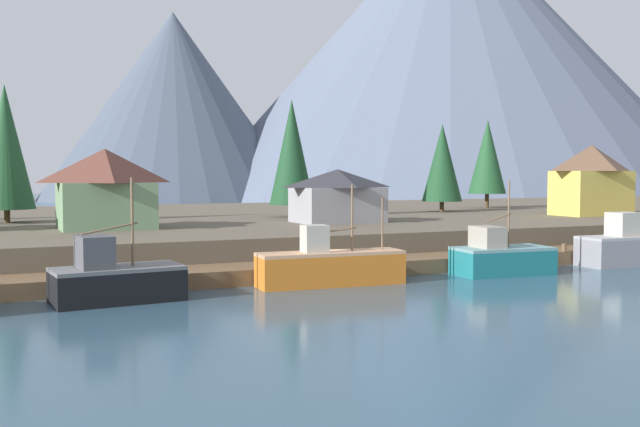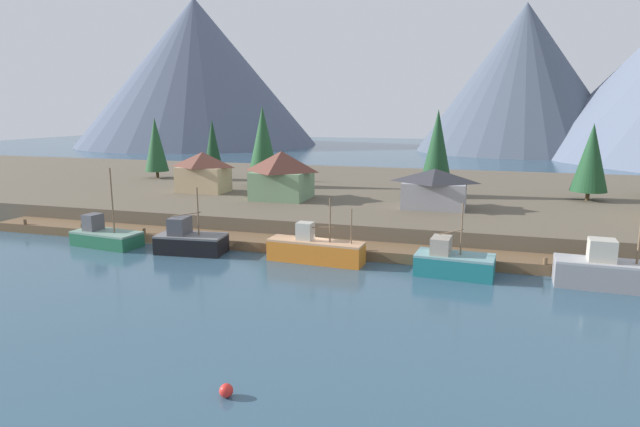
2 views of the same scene
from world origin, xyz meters
name	(u,v)px [view 2 (image 2 of 2)]	position (x,y,z in m)	size (l,w,h in m)	color
ground_plane	(365,222)	(0.00, 20.00, -0.50)	(400.00, 400.00, 1.00)	#335166
dock	(327,248)	(0.00, 1.99, 0.50)	(80.00, 4.00, 1.60)	brown
shoreline_bank	(382,195)	(0.00, 32.00, 1.25)	(400.00, 56.00, 2.50)	brown
mountain_west_peak	(197,73)	(-96.86, 148.31, 28.44)	(95.03, 95.03, 56.88)	#4C566B
mountain_central_peak	(522,78)	(25.44, 149.25, 24.36)	(68.77, 68.77, 48.73)	#475160
fishing_boat_green	(105,237)	(-23.06, -2.16, 0.97)	(7.62, 4.03, 8.27)	#1E5B3D
fishing_boat_black	(190,241)	(-13.10, -2.09, 1.21)	(7.00, 3.82, 6.63)	black
fishing_boat_orange	(315,250)	(-0.18, -1.57, 1.17)	(9.23, 2.90, 6.15)	#CC6B1E
fishing_boat_teal	(453,262)	(12.41, -2.00, 1.14)	(6.78, 3.68, 6.36)	#196B70
fishing_boat_grey	(614,272)	(24.94, -1.80, 1.32)	(9.22, 3.31, 9.95)	gray
house_grey	(435,188)	(9.05, 16.51, 4.91)	(7.68, 5.55, 4.71)	gray
house_tan	(203,172)	(-23.60, 19.82, 5.41)	(7.15, 4.71, 5.68)	tan
house_green	(282,174)	(-10.74, 17.45, 5.72)	(7.32, 6.77, 6.28)	#6B8E66
conifer_near_right	(591,158)	(27.60, 27.77, 8.04)	(4.52, 4.52, 9.90)	#4C3823
conifer_mid_left	(437,149)	(8.41, 25.65, 8.94)	(4.44, 4.44, 11.66)	#4C3823
conifer_mid_right	(263,143)	(-17.68, 27.72, 9.16)	(4.82, 4.82, 12.12)	#4C3823
conifer_back_left	(156,145)	(-39.10, 31.70, 8.22)	(3.96, 3.96, 10.27)	#4C3823
conifer_back_right	(213,147)	(-28.69, 32.41, 8.04)	(3.36, 3.36, 10.01)	#4C3823
channel_buoy	(226,391)	(2.84, -25.85, 0.35)	(0.70, 0.70, 0.70)	red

